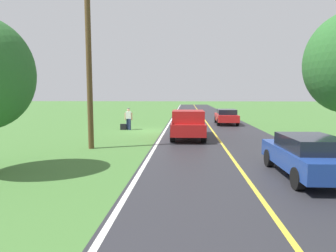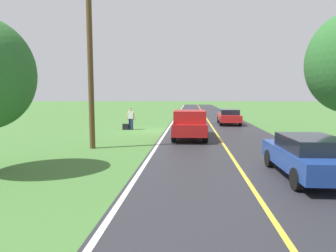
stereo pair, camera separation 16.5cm
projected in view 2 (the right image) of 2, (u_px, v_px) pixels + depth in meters
name	position (u px, v px, depth m)	size (l,w,h in m)	color
ground_plane	(150.00, 131.00, 22.34)	(200.00, 200.00, 0.00)	#427033
road_surface	(215.00, 132.00, 21.96)	(7.67, 120.00, 0.00)	#28282D
lane_edge_line	(167.00, 131.00, 22.24)	(0.16, 117.60, 0.00)	silver
lane_centre_line	(215.00, 132.00, 21.96)	(0.14, 117.60, 0.00)	gold
hitchhiker_walking	(131.00, 117.00, 23.06)	(0.62, 0.51, 1.75)	navy
suitcase_carried	(126.00, 127.00, 23.09)	(0.20, 0.46, 0.48)	black
pickup_truck_passing	(190.00, 123.00, 18.35)	(2.13, 5.41, 1.82)	#B21919
sedan_near_oncoming	(229.00, 116.00, 27.22)	(2.01, 4.44, 1.41)	red
sedan_mid_oncoming	(308.00, 155.00, 9.70)	(1.99, 4.43, 1.41)	navy
utility_pole_roadside	(90.00, 67.00, 14.72)	(0.28, 0.28, 8.30)	brown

